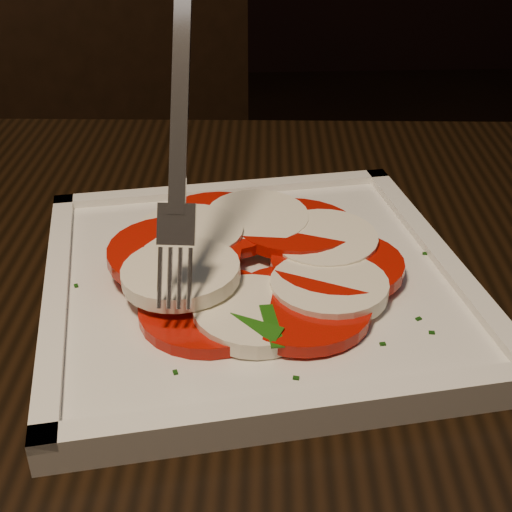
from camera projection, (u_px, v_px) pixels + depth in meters
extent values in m
cube|color=black|center=(267.00, 371.00, 0.45)|extent=(1.25, 0.87, 0.04)
cube|color=black|center=(163.00, 251.00, 1.13)|extent=(0.53, 0.53, 0.04)
cube|color=black|center=(123.00, 63.00, 1.16)|extent=(0.41, 0.17, 0.46)
cylinder|color=black|center=(88.00, 472.00, 1.06)|extent=(0.04, 0.04, 0.41)
cylinder|color=black|center=(308.00, 411.00, 1.17)|extent=(0.04, 0.04, 0.41)
cylinder|color=black|center=(55.00, 335.00, 1.35)|extent=(0.04, 0.04, 0.41)
cylinder|color=black|center=(234.00, 296.00, 1.46)|extent=(0.04, 0.04, 0.41)
cube|color=white|center=(256.00, 284.00, 0.49)|extent=(0.32, 0.32, 0.01)
cylinder|color=#BB0B04|center=(211.00, 310.00, 0.44)|extent=(0.09, 0.09, 0.01)
cylinder|color=white|center=(254.00, 314.00, 0.43)|extent=(0.08, 0.08, 0.01)
cylinder|color=#BB0B04|center=(299.00, 308.00, 0.44)|extent=(0.09, 0.09, 0.01)
cylinder|color=white|center=(329.00, 287.00, 0.45)|extent=(0.08, 0.08, 0.01)
cylinder|color=#BB0B04|center=(337.00, 265.00, 0.48)|extent=(0.09, 0.09, 0.01)
cylinder|color=white|center=(324.00, 242.00, 0.50)|extent=(0.08, 0.08, 0.01)
cylinder|color=#BB0B04|center=(295.00, 228.00, 0.52)|extent=(0.09, 0.09, 0.01)
cylinder|color=white|center=(257.00, 220.00, 0.52)|extent=(0.08, 0.08, 0.01)
cylinder|color=#BB0B04|center=(220.00, 224.00, 0.52)|extent=(0.09, 0.09, 0.01)
cylinder|color=white|center=(189.00, 234.00, 0.50)|extent=(0.08, 0.08, 0.01)
cylinder|color=#BB0B04|center=(175.00, 254.00, 0.48)|extent=(0.09, 0.09, 0.01)
cylinder|color=white|center=(181.00, 273.00, 0.45)|extent=(0.08, 0.08, 0.01)
cube|color=#1C570E|center=(272.00, 325.00, 0.42)|extent=(0.01, 0.04, 0.00)
cube|color=#1C570E|center=(207.00, 296.00, 0.44)|extent=(0.03, 0.03, 0.00)
cube|color=#1C570E|center=(273.00, 234.00, 0.51)|extent=(0.03, 0.01, 0.00)
cube|color=#1C570E|center=(291.00, 293.00, 0.44)|extent=(0.03, 0.02, 0.01)
cube|color=#1C570E|center=(302.00, 228.00, 0.52)|extent=(0.02, 0.04, 0.00)
cube|color=#1C570E|center=(328.00, 255.00, 0.48)|extent=(0.05, 0.03, 0.00)
cube|color=#1C570E|center=(252.00, 327.00, 0.41)|extent=(0.04, 0.03, 0.00)
cube|color=#1C570E|center=(294.00, 241.00, 0.50)|extent=(0.03, 0.04, 0.01)
cube|color=#1C570E|center=(327.00, 274.00, 0.46)|extent=(0.01, 0.03, 0.01)
cube|color=#1C570E|center=(238.00, 225.00, 0.52)|extent=(0.01, 0.04, 0.00)
cube|color=#103A0A|center=(350.00, 343.00, 0.42)|extent=(0.00, 0.00, 0.00)
cube|color=#103A0A|center=(369.00, 246.00, 0.51)|extent=(0.00, 0.00, 0.00)
cube|color=#103A0A|center=(186.00, 216.00, 0.56)|extent=(0.00, 0.00, 0.00)
cube|color=#103A0A|center=(361.00, 229.00, 0.54)|extent=(0.00, 0.00, 0.00)
cube|color=#103A0A|center=(242.00, 210.00, 0.56)|extent=(0.00, 0.00, 0.00)
cube|color=#103A0A|center=(76.00, 286.00, 0.47)|extent=(0.00, 0.00, 0.00)
cube|color=#103A0A|center=(386.00, 246.00, 0.51)|extent=(0.00, 0.00, 0.00)
cube|color=#103A0A|center=(378.00, 303.00, 0.45)|extent=(0.00, 0.00, 0.00)
cube|color=#103A0A|center=(383.00, 344.00, 0.42)|extent=(0.00, 0.00, 0.00)
cube|color=#103A0A|center=(175.00, 372.00, 0.40)|extent=(0.00, 0.00, 0.00)
cube|color=#103A0A|center=(425.00, 253.00, 0.51)|extent=(0.00, 0.00, 0.00)
cube|color=#103A0A|center=(432.00, 333.00, 0.43)|extent=(0.00, 0.00, 0.00)
cube|color=#103A0A|center=(335.00, 223.00, 0.55)|extent=(0.00, 0.00, 0.00)
cube|color=#103A0A|center=(152.00, 335.00, 0.42)|extent=(0.00, 0.00, 0.00)
cube|color=#103A0A|center=(135.00, 229.00, 0.54)|extent=(0.00, 0.00, 0.00)
cube|color=#103A0A|center=(419.00, 319.00, 0.44)|extent=(0.00, 0.00, 0.00)
cube|color=#103A0A|center=(296.00, 378.00, 0.39)|extent=(0.00, 0.00, 0.00)
cube|color=#103A0A|center=(344.00, 345.00, 0.42)|extent=(0.00, 0.00, 0.00)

